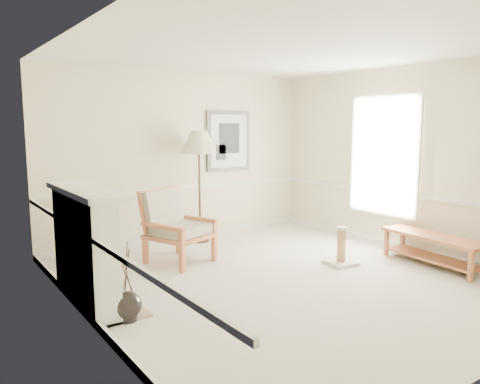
# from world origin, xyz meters

# --- Properties ---
(ground) EXTENTS (5.50, 5.50, 0.00)m
(ground) POSITION_xyz_m (0.00, 0.00, 0.00)
(ground) COLOR silver
(ground) RESTS_ON ground
(room) EXTENTS (5.04, 5.54, 2.92)m
(room) POSITION_xyz_m (0.14, 0.08, 1.87)
(room) COLOR beige
(room) RESTS_ON ground
(fireplace) EXTENTS (0.64, 1.64, 1.31)m
(fireplace) POSITION_xyz_m (-2.34, 0.60, 0.64)
(fireplace) COLOR white
(fireplace) RESTS_ON ground
(floor_vase) EXTENTS (0.29, 0.29, 0.84)m
(floor_vase) POSITION_xyz_m (-2.15, -0.09, 0.15)
(floor_vase) COLOR black
(floor_vase) RESTS_ON ground
(armchair) EXTENTS (1.05, 1.08, 1.07)m
(armchair) POSITION_xyz_m (-0.78, 1.56, 0.57)
(armchair) COLOR #A56435
(armchair) RESTS_ON ground
(floor_lamp) EXTENTS (0.64, 0.64, 1.90)m
(floor_lamp) POSITION_xyz_m (0.12, 2.35, 1.66)
(floor_lamp) COLOR black
(floor_lamp) RESTS_ON ground
(bench) EXTENTS (0.61, 1.58, 0.44)m
(bench) POSITION_xyz_m (2.15, -0.76, 0.29)
(bench) COLOR #A56435
(bench) RESTS_ON ground
(scratching_post) EXTENTS (0.44, 0.44, 0.55)m
(scratching_post) POSITION_xyz_m (1.10, 0.02, 0.17)
(scratching_post) COLOR white
(scratching_post) RESTS_ON ground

